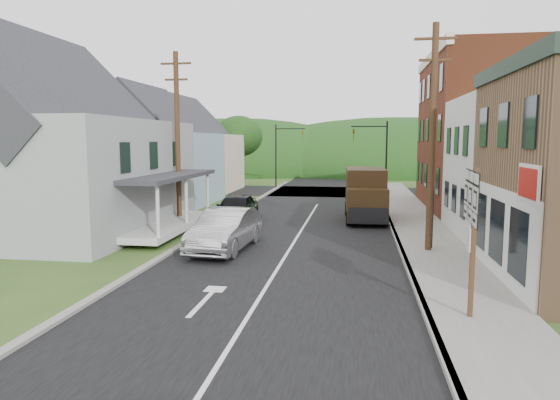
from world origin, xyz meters
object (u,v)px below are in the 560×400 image
at_px(delivery_van, 365,195).
at_px(warning_sign, 432,209).
at_px(dark_sedan, 236,209).
at_px(silver_sedan, 226,230).
at_px(route_sign_cluster, 472,221).

xyz_separation_m(delivery_van, warning_sign, (2.55, -7.49, 0.28)).
bearing_deg(delivery_van, dark_sedan, -167.57).
relative_size(delivery_van, warning_sign, 2.10).
distance_m(silver_sedan, route_sign_cluster, 10.85).
bearing_deg(silver_sedan, delivery_van, 59.70).
bearing_deg(route_sign_cluster, silver_sedan, 143.43).
bearing_deg(route_sign_cluster, warning_sign, 92.48).
height_order(delivery_van, route_sign_cluster, route_sign_cluster).
height_order(route_sign_cluster, warning_sign, route_sign_cluster).
relative_size(dark_sedan, delivery_van, 0.88).
height_order(silver_sedan, warning_sign, warning_sign).
xyz_separation_m(silver_sedan, dark_sedan, (-1.21, 6.73, -0.05)).
height_order(dark_sedan, delivery_van, delivery_van).
relative_size(dark_sedan, route_sign_cluster, 1.26).
xyz_separation_m(dark_sedan, route_sign_cluster, (9.32, -13.72, 1.76)).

